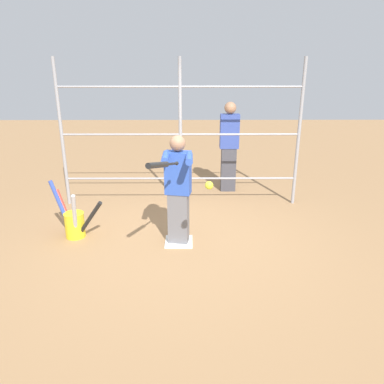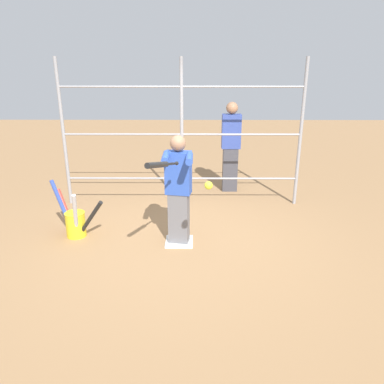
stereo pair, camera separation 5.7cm
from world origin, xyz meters
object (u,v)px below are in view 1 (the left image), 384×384
Objects in this scene: bat_bucket at (74,222)px; bystander_behind_fence at (229,146)px; softball_in_flight at (209,185)px; batter at (178,187)px; baseball_bat_swinging at (160,165)px.

bat_bucket is 3.38m from bystander_behind_fence.
bystander_behind_fence is (-0.56, -3.27, -0.26)m from softball_in_flight.
bystander_behind_fence reaches higher than bat_bucket.
bat_bucket is (1.58, -0.22, -0.62)m from batter.
baseball_bat_swinging is (0.16, 0.91, 0.58)m from batter.
bystander_behind_fence is (-1.11, -3.27, -0.50)m from baseball_bat_swinging.
baseball_bat_swinging is at bearing -0.37° from softball_in_flight.
bat_bucket is (1.41, -1.12, -1.19)m from baseball_bat_swinging.
batter is 1.87× the size of baseball_bat_swinging.
bat_bucket is at bearing -29.88° from softball_in_flight.
softball_in_flight is 0.11× the size of bat_bucket.
batter is at bearing -67.13° from softball_in_flight.
batter reaches higher than bat_bucket.
batter is 1.09m from baseball_bat_swinging.
baseball_bat_swinging is 0.60m from softball_in_flight.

